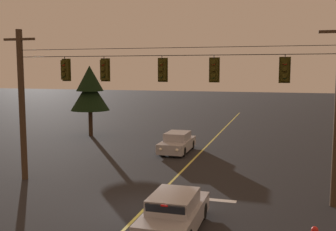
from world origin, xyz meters
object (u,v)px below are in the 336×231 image
traffic_light_centre (162,70)px  tree_verge_near (90,90)px  traffic_light_left_inner (104,70)px  traffic_light_right_inner (214,70)px  traffic_light_rightmost (285,70)px  traffic_light_leftmost (65,70)px  car_oncoming_lead (177,143)px  car_waiting_near_lane (174,213)px

traffic_light_centre → tree_verge_near: bearing=128.2°
traffic_light_left_inner → traffic_light_right_inner: same height
traffic_light_right_inner → tree_verge_near: size_ratio=0.20×
traffic_light_rightmost → traffic_light_leftmost: bearing=180.0°
traffic_light_leftmost → traffic_light_right_inner: bearing=0.0°
tree_verge_near → traffic_light_centre: bearing=-51.8°
traffic_light_left_inner → tree_verge_near: (-7.77, 13.59, -1.78)m
car_oncoming_lead → tree_verge_near: tree_verge_near is taller
traffic_light_centre → car_waiting_near_lane: bearing=-67.7°
traffic_light_leftmost → traffic_light_centre: bearing=0.0°
traffic_light_centre → traffic_light_rightmost: same height
traffic_light_right_inner → traffic_light_rightmost: (3.04, 0.00, 0.00)m
traffic_light_centre → car_oncoming_lead: (-1.64, 9.09, -5.14)m
traffic_light_leftmost → traffic_light_rightmost: (10.51, 0.00, 0.00)m
traffic_light_left_inner → car_waiting_near_lane: traffic_light_left_inner is taller
car_waiting_near_lane → tree_verge_near: size_ratio=0.70×
traffic_light_rightmost → car_waiting_near_lane: 7.65m
traffic_light_rightmost → tree_verge_near: traffic_light_rightmost is taller
car_waiting_near_lane → tree_verge_near: tree_verge_near is taller
traffic_light_leftmost → traffic_light_centre: size_ratio=1.00×
traffic_light_rightmost → car_waiting_near_lane: size_ratio=0.28×
traffic_light_leftmost → tree_verge_near: size_ratio=0.20×
traffic_light_rightmost → car_oncoming_lead: 12.63m
traffic_light_right_inner → car_oncoming_lead: 11.20m
car_oncoming_lead → car_waiting_near_lane: bearing=-75.7°
car_waiting_near_lane → traffic_light_leftmost: bearing=147.7°
traffic_light_left_inner → car_waiting_near_lane: size_ratio=0.28×
traffic_light_leftmost → car_waiting_near_lane: traffic_light_leftmost is taller
car_waiting_near_lane → car_oncoming_lead: size_ratio=0.98×
traffic_light_leftmost → traffic_light_left_inner: bearing=0.0°
traffic_light_rightmost → car_oncoming_lead: size_ratio=0.28×
traffic_light_right_inner → car_waiting_near_lane: bearing=-98.6°
traffic_light_leftmost → traffic_light_right_inner: same height
car_oncoming_lead → tree_verge_near: (-9.05, 4.50, 3.35)m
traffic_light_right_inner → traffic_light_leftmost: bearing=180.0°
traffic_light_left_inner → traffic_light_rightmost: same height
traffic_light_leftmost → car_oncoming_lead: bearing=69.4°
traffic_light_leftmost → car_waiting_near_lane: bearing=-32.3°
traffic_light_left_inner → car_oncoming_lead: size_ratio=0.28×
car_oncoming_lead → traffic_light_leftmost: bearing=-110.6°
tree_verge_near → traffic_light_left_inner: bearing=-60.3°
car_waiting_near_lane → car_oncoming_lead: (-3.40, 13.40, -0.00)m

